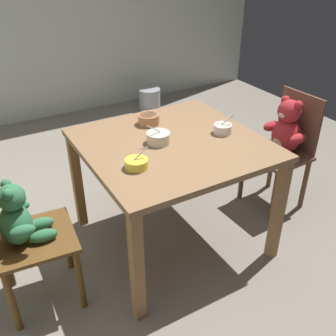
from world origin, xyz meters
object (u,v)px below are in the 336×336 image
at_px(teddy_chair_near_right, 284,137).
at_px(porridge_bowl_white_near_right, 223,128).
at_px(porridge_bowl_cream_center, 158,137).
at_px(teddy_chair_near_left, 20,227).
at_px(dining_table, 172,156).
at_px(porridge_bowl_yellow_near_left, 136,163).
at_px(porridge_bowl_terracotta_far_center, 148,119).
at_px(metal_pail, 150,99).

height_order(teddy_chair_near_right, porridge_bowl_white_near_right, teddy_chair_near_right).
relative_size(teddy_chair_near_right, porridge_bowl_cream_center, 5.74).
height_order(teddy_chair_near_left, porridge_bowl_cream_center, teddy_chair_near_left).
height_order(dining_table, porridge_bowl_yellow_near_left, porridge_bowl_yellow_near_left).
relative_size(dining_table, porridge_bowl_cream_center, 6.92).
distance_m(dining_table, porridge_bowl_white_near_right, 0.35).
xyz_separation_m(teddy_chair_near_left, teddy_chair_near_right, (1.84, 0.04, 0.03)).
relative_size(porridge_bowl_white_near_right, porridge_bowl_cream_center, 0.80).
distance_m(porridge_bowl_white_near_right, porridge_bowl_cream_center, 0.41).
bearing_deg(porridge_bowl_yellow_near_left, porridge_bowl_white_near_right, 10.12).
xyz_separation_m(dining_table, teddy_chair_near_right, (0.91, -0.02, -0.09)).
bearing_deg(teddy_chair_near_left, dining_table, 9.13).
relative_size(dining_table, porridge_bowl_white_near_right, 8.63).
bearing_deg(teddy_chair_near_left, porridge_bowl_terracotta_far_center, 26.67).
bearing_deg(metal_pail, porridge_bowl_cream_center, -115.98).
height_order(dining_table, porridge_bowl_terracotta_far_center, porridge_bowl_terracotta_far_center).
bearing_deg(porridge_bowl_white_near_right, teddy_chair_near_left, -179.31).
xyz_separation_m(dining_table, teddy_chair_near_left, (-0.92, -0.06, -0.12)).
relative_size(teddy_chair_near_left, porridge_bowl_white_near_right, 7.36).
relative_size(porridge_bowl_white_near_right, porridge_bowl_yellow_near_left, 0.91).
bearing_deg(teddy_chair_near_left, teddy_chair_near_right, 6.52).
relative_size(porridge_bowl_yellow_near_left, porridge_bowl_terracotta_far_center, 0.93).
distance_m(teddy_chair_near_left, porridge_bowl_yellow_near_left, 0.66).
distance_m(porridge_bowl_white_near_right, metal_pail, 2.38).
xyz_separation_m(porridge_bowl_cream_center, porridge_bowl_terracotta_far_center, (0.07, 0.27, -0.00)).
xyz_separation_m(teddy_chair_near_right, porridge_bowl_white_near_right, (-0.59, -0.03, 0.21)).
bearing_deg(metal_pail, porridge_bowl_white_near_right, -105.95).
bearing_deg(teddy_chair_near_right, dining_table, -3.50).
xyz_separation_m(dining_table, porridge_bowl_white_near_right, (0.33, -0.05, 0.12)).
relative_size(teddy_chair_near_right, porridge_bowl_terracotta_far_center, 6.07).
height_order(dining_table, teddy_chair_near_right, teddy_chair_near_right).
xyz_separation_m(porridge_bowl_white_near_right, porridge_bowl_yellow_near_left, (-0.64, -0.11, -0.00)).
bearing_deg(dining_table, teddy_chair_near_right, -1.24).
relative_size(dining_table, teddy_chair_near_right, 1.21).
bearing_deg(teddy_chair_near_left, porridge_bowl_yellow_near_left, -4.09).
bearing_deg(porridge_bowl_terracotta_far_center, porridge_bowl_cream_center, -105.19).
bearing_deg(porridge_bowl_terracotta_far_center, teddy_chair_near_right, -19.15).
bearing_deg(porridge_bowl_white_near_right, porridge_bowl_yellow_near_left, -169.88).
bearing_deg(porridge_bowl_terracotta_far_center, metal_pail, 62.60).
xyz_separation_m(teddy_chair_near_right, porridge_bowl_yellow_near_left, (-1.23, -0.14, 0.21)).
height_order(porridge_bowl_terracotta_far_center, metal_pail, porridge_bowl_terracotta_far_center).
distance_m(teddy_chair_near_right, metal_pail, 2.21).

